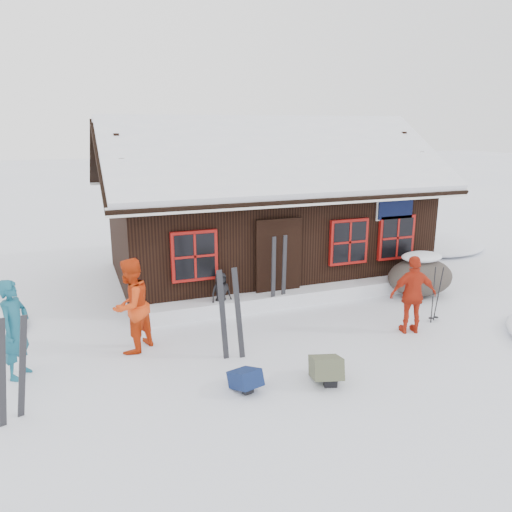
{
  "coord_description": "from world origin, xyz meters",
  "views": [
    {
      "loc": [
        -3.56,
        -7.99,
        4.15
      ],
      "look_at": [
        0.24,
        2.13,
        1.3
      ],
      "focal_mm": 35.0,
      "sensor_mm": 36.0,
      "label": 1
    }
  ],
  "objects_px": {
    "skier_teal": "(15,329)",
    "skier_crouched": "(221,293)",
    "ski_poles": "(436,295)",
    "skier_orange_right": "(413,295)",
    "boulder": "(420,276)",
    "backpack_olive": "(326,372)",
    "backpack_blue": "(245,382)",
    "skier_orange_left": "(131,306)",
    "ski_pair_left": "(12,371)"
  },
  "relations": [
    {
      "from": "skier_orange_right",
      "to": "boulder",
      "type": "height_order",
      "value": "skier_orange_right"
    },
    {
      "from": "skier_orange_left",
      "to": "skier_crouched",
      "type": "height_order",
      "value": "skier_orange_left"
    },
    {
      "from": "skier_teal",
      "to": "ski_poles",
      "type": "xyz_separation_m",
      "value": [
        8.24,
        -0.49,
        -0.26
      ]
    },
    {
      "from": "skier_crouched",
      "to": "backpack_olive",
      "type": "distance_m",
      "value": 3.66
    },
    {
      "from": "skier_crouched",
      "to": "backpack_olive",
      "type": "bearing_deg",
      "value": -86.58
    },
    {
      "from": "backpack_blue",
      "to": "skier_teal",
      "type": "bearing_deg",
      "value": 137.75
    },
    {
      "from": "skier_orange_left",
      "to": "boulder",
      "type": "xyz_separation_m",
      "value": [
        7.14,
        0.73,
        -0.4
      ]
    },
    {
      "from": "skier_orange_left",
      "to": "backpack_olive",
      "type": "height_order",
      "value": "skier_orange_left"
    },
    {
      "from": "boulder",
      "to": "backpack_olive",
      "type": "relative_size",
      "value": 2.67
    },
    {
      "from": "ski_pair_left",
      "to": "skier_orange_left",
      "type": "bearing_deg",
      "value": 22.3
    },
    {
      "from": "backpack_blue",
      "to": "backpack_olive",
      "type": "relative_size",
      "value": 0.79
    },
    {
      "from": "skier_teal",
      "to": "ski_poles",
      "type": "bearing_deg",
      "value": -65.59
    },
    {
      "from": "boulder",
      "to": "backpack_olive",
      "type": "xyz_separation_m",
      "value": [
        -4.3,
        -3.08,
        -0.33
      ]
    },
    {
      "from": "boulder",
      "to": "backpack_blue",
      "type": "xyz_separation_m",
      "value": [
        -5.64,
        -2.87,
        -0.37
      ]
    },
    {
      "from": "skier_orange_left",
      "to": "skier_crouched",
      "type": "xyz_separation_m",
      "value": [
        2.1,
        1.22,
        -0.41
      ]
    },
    {
      "from": "skier_crouched",
      "to": "ski_pair_left",
      "type": "relative_size",
      "value": 0.61
    },
    {
      "from": "backpack_blue",
      "to": "skier_crouched",
      "type": "bearing_deg",
      "value": 65.31
    },
    {
      "from": "skier_crouched",
      "to": "ski_poles",
      "type": "bearing_deg",
      "value": -34.15
    },
    {
      "from": "boulder",
      "to": "backpack_blue",
      "type": "relative_size",
      "value": 3.36
    },
    {
      "from": "ski_pair_left",
      "to": "backpack_olive",
      "type": "height_order",
      "value": "ski_pair_left"
    },
    {
      "from": "ski_pair_left",
      "to": "backpack_blue",
      "type": "height_order",
      "value": "ski_pair_left"
    },
    {
      "from": "skier_orange_right",
      "to": "boulder",
      "type": "bearing_deg",
      "value": -116.59
    },
    {
      "from": "backpack_olive",
      "to": "skier_orange_left",
      "type": "bearing_deg",
      "value": 157.02
    },
    {
      "from": "ski_poles",
      "to": "backpack_blue",
      "type": "distance_m",
      "value": 5.01
    },
    {
      "from": "boulder",
      "to": "ski_poles",
      "type": "height_order",
      "value": "ski_poles"
    },
    {
      "from": "backpack_olive",
      "to": "skier_crouched",
      "type": "bearing_deg",
      "value": 118.29
    },
    {
      "from": "skier_orange_left",
      "to": "skier_orange_right",
      "type": "distance_m",
      "value": 5.58
    },
    {
      "from": "ski_poles",
      "to": "skier_orange_right",
      "type": "bearing_deg",
      "value": -159.99
    },
    {
      "from": "skier_orange_left",
      "to": "ski_poles",
      "type": "relative_size",
      "value": 1.42
    },
    {
      "from": "backpack_olive",
      "to": "skier_orange_right",
      "type": "bearing_deg",
      "value": 41.48
    },
    {
      "from": "boulder",
      "to": "backpack_olive",
      "type": "height_order",
      "value": "boulder"
    },
    {
      "from": "skier_orange_right",
      "to": "backpack_blue",
      "type": "bearing_deg",
      "value": 29.61
    },
    {
      "from": "skier_teal",
      "to": "ski_pair_left",
      "type": "bearing_deg",
      "value": -149.6
    },
    {
      "from": "skier_orange_right",
      "to": "backpack_olive",
      "type": "relative_size",
      "value": 2.55
    },
    {
      "from": "ski_pair_left",
      "to": "backpack_blue",
      "type": "distance_m",
      "value": 3.44
    },
    {
      "from": "skier_teal",
      "to": "skier_crouched",
      "type": "distance_m",
      "value": 4.34
    },
    {
      "from": "skier_teal",
      "to": "boulder",
      "type": "relative_size",
      "value": 1.01
    },
    {
      "from": "skier_teal",
      "to": "backpack_blue",
      "type": "xyz_separation_m",
      "value": [
        3.43,
        -1.8,
        -0.72
      ]
    },
    {
      "from": "backpack_olive",
      "to": "backpack_blue",
      "type": "bearing_deg",
      "value": -172.28
    },
    {
      "from": "ski_poles",
      "to": "backpack_olive",
      "type": "bearing_deg",
      "value": -156.26
    },
    {
      "from": "skier_teal",
      "to": "skier_orange_right",
      "type": "distance_m",
      "value": 7.44
    },
    {
      "from": "skier_orange_right",
      "to": "ski_poles",
      "type": "height_order",
      "value": "skier_orange_right"
    },
    {
      "from": "skier_crouched",
      "to": "backpack_blue",
      "type": "height_order",
      "value": "skier_crouched"
    },
    {
      "from": "skier_orange_right",
      "to": "skier_crouched",
      "type": "xyz_separation_m",
      "value": [
        -3.37,
        2.35,
        -0.32
      ]
    },
    {
      "from": "skier_orange_right",
      "to": "backpack_blue",
      "type": "distance_m",
      "value": 4.15
    },
    {
      "from": "skier_teal",
      "to": "skier_crouched",
      "type": "bearing_deg",
      "value": -41.12
    },
    {
      "from": "skier_teal",
      "to": "skier_crouched",
      "type": "relative_size",
      "value": 1.75
    },
    {
      "from": "ski_pair_left",
      "to": "backpack_olive",
      "type": "bearing_deg",
      "value": -27.96
    },
    {
      "from": "skier_crouched",
      "to": "skier_orange_right",
      "type": "bearing_deg",
      "value": -43.2
    },
    {
      "from": "backpack_blue",
      "to": "backpack_olive",
      "type": "xyz_separation_m",
      "value": [
        1.34,
        -0.21,
        0.04
      ]
    }
  ]
}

